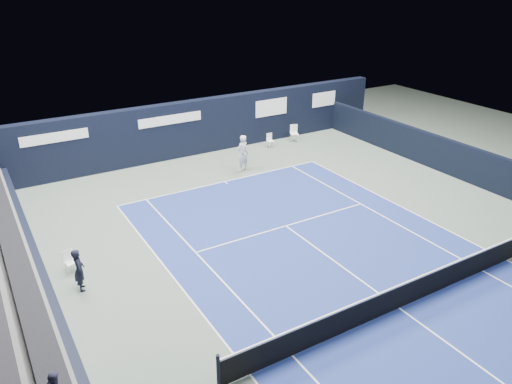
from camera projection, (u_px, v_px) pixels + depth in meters
ground at (357, 277)px, 17.35m from camera, size 48.00×48.00×0.00m
court_surface at (399, 308)px, 15.78m from camera, size 10.97×23.77×0.01m
enclosure_wall_right at (464, 162)px, 25.02m from camera, size 0.30×22.00×1.80m
folding_chair_back_a at (270, 139)px, 29.73m from camera, size 0.38×0.37×0.83m
folding_chair_back_b at (294, 132)px, 30.69m from camera, size 0.58×0.57×1.03m
line_judge_chair at (69, 260)px, 17.52m from camera, size 0.43×0.42×0.82m
line_judge at (79, 270)px, 16.42m from camera, size 0.43×0.60×1.52m
court_markings at (399, 308)px, 15.78m from camera, size 11.03×23.83×0.00m
tennis_net at (401, 295)px, 15.57m from camera, size 12.90×0.10×1.10m
back_sponsor_wall at (186, 129)px, 28.03m from camera, size 26.00×0.63×3.10m
side_barrier_left at (45, 288)px, 15.75m from camera, size 0.33×22.00×1.20m
tennis_player at (242, 153)px, 26.05m from camera, size 0.82×0.94×1.95m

